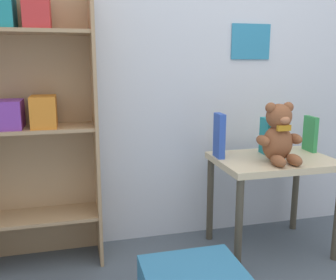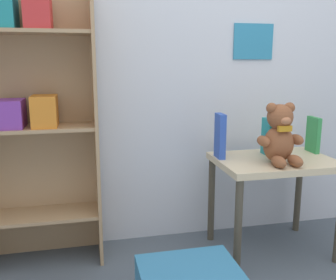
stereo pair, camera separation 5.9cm
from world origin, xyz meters
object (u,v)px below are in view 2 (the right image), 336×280
object	(u,v)px
book_standing_blue	(220,136)
book_standing_green	(313,135)
teddy_bear	(280,136)
book_standing_teal	(268,137)
display_table	(274,173)
bookshelf_side	(29,108)

from	to	relation	value
book_standing_blue	book_standing_green	bearing A→B (deg)	3.46
teddy_bear	book_standing_teal	bearing A→B (deg)	82.34
display_table	teddy_bear	xyz separation A→B (m)	(-0.02, -0.08, 0.23)
teddy_bear	book_standing_blue	bearing A→B (deg)	147.85
book_standing_blue	bookshelf_side	bearing A→B (deg)	176.00
bookshelf_side	book_standing_teal	size ratio (longest dim) A/B	7.06
teddy_bear	book_standing_blue	xyz separation A→B (m)	(-0.27, 0.17, -0.02)
bookshelf_side	teddy_bear	xyz separation A→B (m)	(1.29, -0.29, -0.15)
book_standing_green	book_standing_blue	bearing A→B (deg)	-177.04
display_table	teddy_bear	size ratio (longest dim) A/B	2.02
book_standing_teal	book_standing_green	distance (m)	0.30
bookshelf_side	teddy_bear	world-z (taller)	bookshelf_side
book_standing_green	display_table	bearing A→B (deg)	-159.86
book_standing_teal	bookshelf_side	bearing A→B (deg)	177.59
display_table	book_standing_green	distance (m)	0.37
display_table	book_standing_teal	xyz separation A→B (m)	(-0.00, 0.10, 0.19)
book_standing_green	teddy_bear	bearing A→B (deg)	-148.62
teddy_bear	book_standing_teal	size ratio (longest dim) A/B	1.52
display_table	book_standing_green	size ratio (longest dim) A/B	3.08
display_table	book_standing_teal	size ratio (longest dim) A/B	3.06
teddy_bear	book_standing_green	distance (m)	0.37
display_table	book_standing_green	world-z (taller)	book_standing_green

